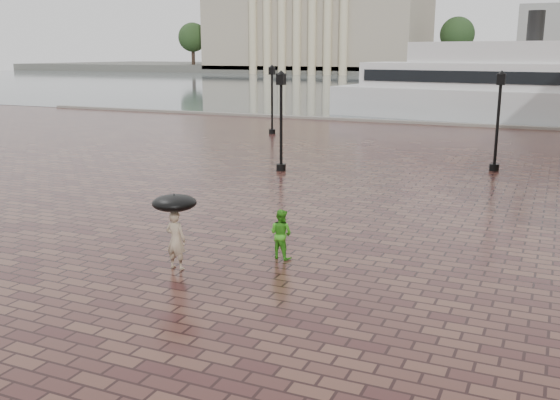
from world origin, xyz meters
name	(u,v)px	position (x,y,z in m)	size (l,w,h in m)	color
ground	(331,246)	(0.00, 0.00, 0.00)	(300.00, 300.00, 0.00)	#341818
harbour_water	(524,87)	(0.00, 92.00, 0.00)	(240.00, 240.00, 0.00)	#465056
quay_edge	(476,126)	(0.00, 32.00, 0.00)	(80.00, 0.60, 0.30)	slate
far_shore	(541,70)	(0.00, 160.00, 1.00)	(300.00, 60.00, 2.00)	#4C4C47
museum	(319,19)	(-55.00, 144.61, 13.91)	(57.00, 32.50, 26.00)	gray
far_trees	(541,34)	(0.00, 138.00, 9.42)	(188.00, 8.00, 13.50)	#2D2119
street_lamps	(415,110)	(-1.50, 17.50, 2.33)	(21.44, 14.44, 4.40)	black
adult_pedestrian	(176,240)	(-2.92, -3.37, 0.75)	(0.55, 0.36, 1.51)	tan
child_pedestrian	(281,234)	(-0.86, -1.54, 0.67)	(0.65, 0.50, 1.33)	#389C1C
ferry_near	(490,88)	(0.24, 37.00, 2.52)	(26.26, 10.03, 8.40)	silver
umbrella	(174,203)	(-2.92, -3.37, 1.70)	(1.10, 1.10, 1.09)	black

